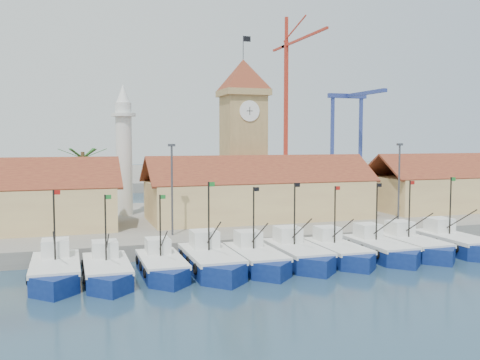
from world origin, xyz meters
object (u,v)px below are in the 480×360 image
object	(u,v)px
minaret	(124,149)
clock_tower	(243,132)
boat_0	(55,273)
boat_5	(298,255)

from	to	relation	value
minaret	clock_tower	bearing A→B (deg)	-7.61
boat_0	minaret	size ratio (longest dim) A/B	0.61
boat_5	clock_tower	xyz separation A→B (m)	(2.60, 23.39, 11.18)
minaret	boat_0	bearing A→B (deg)	-107.25
boat_0	clock_tower	xyz separation A→B (m)	(22.82, 23.19, 11.19)
clock_tower	minaret	bearing A→B (deg)	172.39
boat_0	minaret	distance (m)	27.86
boat_5	boat_0	bearing A→B (deg)	179.43
clock_tower	minaret	size ratio (longest dim) A/B	1.39
clock_tower	minaret	distance (m)	15.30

